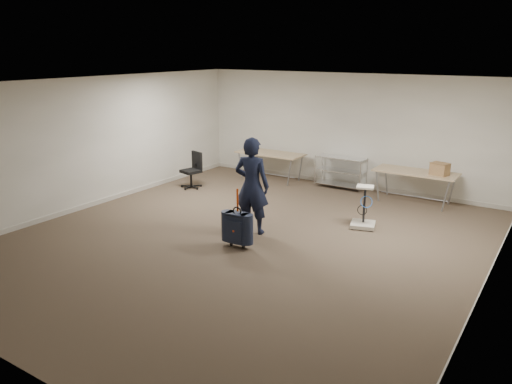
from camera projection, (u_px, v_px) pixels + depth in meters
The scene contains 10 objects.
ground at pixel (246, 240), 9.11m from camera, with size 9.00×9.00×0.00m, color #4A3B2D.
room_shell at pixel (284, 217), 10.21m from camera, with size 8.00×9.00×9.00m.
folding_table_left at pixel (270, 155), 13.10m from camera, with size 1.80×0.75×0.73m.
folding_table_right at pixel (416, 174), 11.11m from camera, with size 1.80×0.75×0.73m.
wire_shelf at pixel (341, 171), 12.37m from camera, with size 1.22×0.47×0.80m.
person at pixel (252, 186), 9.25m from camera, with size 0.67×0.44×1.83m, color black.
suitcase at pixel (237, 228), 8.68m from camera, with size 0.40×0.25×1.07m.
office_chair at pixel (192, 177), 12.46m from camera, with size 0.54×0.54×0.89m.
equipment_cart at pixel (363, 217), 9.69m from camera, with size 0.56×0.56×0.84m.
cardboard_box at pixel (440, 169), 10.75m from camera, with size 0.36×0.27×0.27m, color #966A45.
Camera 1 is at (4.79, -7.04, 3.37)m, focal length 35.00 mm.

